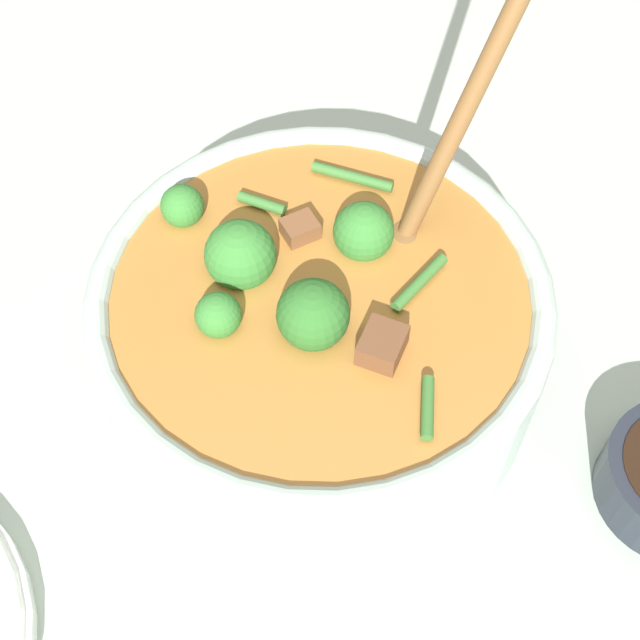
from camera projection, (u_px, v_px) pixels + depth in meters
The scene contains 2 objects.
ground_plane at pixel (320, 373), 0.60m from camera, with size 4.00×4.00×0.00m, color #ADBCAD.
stew_bowl at pixel (320, 325), 0.56m from camera, with size 0.28×0.28×0.25m.
Camera 1 is at (0.32, -0.02, 0.52)m, focal length 50.00 mm.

